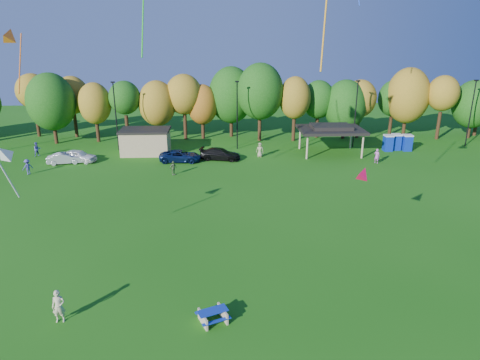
{
  "coord_description": "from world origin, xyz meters",
  "views": [
    {
      "loc": [
        -0.3,
        -16.69,
        14.76
      ],
      "look_at": [
        0.77,
        6.0,
        7.03
      ],
      "focal_mm": 32.0,
      "sensor_mm": 36.0,
      "label": 1
    }
  ],
  "objects_px": {
    "porta_potties": "(397,142)",
    "car_d": "(220,154)",
    "picnic_table": "(213,315)",
    "car_b": "(65,158)",
    "car_a": "(78,156)",
    "kite_flyer": "(59,306)",
    "car_c": "(180,156)"
  },
  "relations": [
    {
      "from": "porta_potties",
      "to": "car_d",
      "type": "xyz_separation_m",
      "value": [
        -23.73,
        -3.39,
        -0.37
      ]
    },
    {
      "from": "picnic_table",
      "to": "car_b",
      "type": "relative_size",
      "value": 0.49
    },
    {
      "from": "porta_potties",
      "to": "car_d",
      "type": "bearing_deg",
      "value": -171.87
    },
    {
      "from": "car_a",
      "to": "car_d",
      "type": "height_order",
      "value": "car_a"
    },
    {
      "from": "kite_flyer",
      "to": "porta_potties",
      "type": "bearing_deg",
      "value": 40.81
    },
    {
      "from": "car_b",
      "to": "car_c",
      "type": "bearing_deg",
      "value": -101.07
    },
    {
      "from": "picnic_table",
      "to": "car_c",
      "type": "bearing_deg",
      "value": 75.26
    },
    {
      "from": "kite_flyer",
      "to": "car_c",
      "type": "height_order",
      "value": "kite_flyer"
    },
    {
      "from": "car_c",
      "to": "car_d",
      "type": "distance_m",
      "value": 4.9
    },
    {
      "from": "kite_flyer",
      "to": "car_b",
      "type": "relative_size",
      "value": 0.47
    },
    {
      "from": "picnic_table",
      "to": "car_b",
      "type": "height_order",
      "value": "car_b"
    },
    {
      "from": "car_d",
      "to": "car_b",
      "type": "bearing_deg",
      "value": 104.72
    },
    {
      "from": "car_a",
      "to": "car_c",
      "type": "bearing_deg",
      "value": -78.69
    },
    {
      "from": "kite_flyer",
      "to": "car_b",
      "type": "height_order",
      "value": "kite_flyer"
    },
    {
      "from": "car_a",
      "to": "car_d",
      "type": "bearing_deg",
      "value": -75.91
    },
    {
      "from": "car_a",
      "to": "kite_flyer",
      "type": "bearing_deg",
      "value": -151.17
    },
    {
      "from": "kite_flyer",
      "to": "car_c",
      "type": "bearing_deg",
      "value": 76.63
    },
    {
      "from": "porta_potties",
      "to": "car_a",
      "type": "xyz_separation_m",
      "value": [
        -41.04,
        -3.57,
        -0.34
      ]
    },
    {
      "from": "picnic_table",
      "to": "car_c",
      "type": "distance_m",
      "value": 31.44
    },
    {
      "from": "car_b",
      "to": "car_c",
      "type": "xyz_separation_m",
      "value": [
        13.82,
        0.23,
        0.04
      ]
    },
    {
      "from": "car_a",
      "to": "car_b",
      "type": "relative_size",
      "value": 1.1
    },
    {
      "from": "kite_flyer",
      "to": "car_a",
      "type": "xyz_separation_m",
      "value": [
        -8.56,
        31.2,
        -0.19
      ]
    },
    {
      "from": "car_d",
      "to": "car_a",
      "type": "bearing_deg",
      "value": 102.62
    },
    {
      "from": "picnic_table",
      "to": "car_b",
      "type": "bearing_deg",
      "value": 97.75
    },
    {
      "from": "car_c",
      "to": "car_b",
      "type": "bearing_deg",
      "value": 93.42
    },
    {
      "from": "picnic_table",
      "to": "kite_flyer",
      "type": "height_order",
      "value": "kite_flyer"
    },
    {
      "from": "kite_flyer",
      "to": "car_d",
      "type": "xyz_separation_m",
      "value": [
        8.76,
        31.38,
        -0.22
      ]
    },
    {
      "from": "kite_flyer",
      "to": "picnic_table",
      "type": "bearing_deg",
      "value": -8.92
    },
    {
      "from": "car_b",
      "to": "car_d",
      "type": "bearing_deg",
      "value": -99.3
    },
    {
      "from": "car_a",
      "to": "car_c",
      "type": "distance_m",
      "value": 12.46
    },
    {
      "from": "car_b",
      "to": "porta_potties",
      "type": "bearing_deg",
      "value": -96.25
    },
    {
      "from": "car_b",
      "to": "kite_flyer",
      "type": "bearing_deg",
      "value": -173.98
    }
  ]
}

